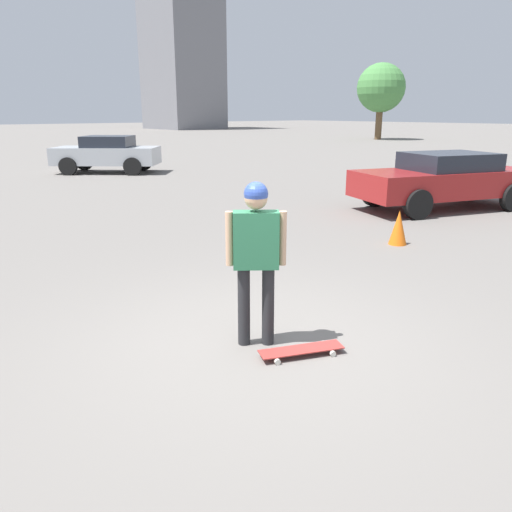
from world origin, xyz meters
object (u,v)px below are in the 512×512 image
Objects in this scene: skateboard at (301,350)px; car_parked_near at (444,179)px; car_parked_far at (107,153)px; person at (256,247)px; traffic_cone at (398,227)px.

car_parked_near is (3.54, -8.62, 0.71)m from skateboard.
skateboard is at bearing 113.85° from car_parked_far.
person is 1.17m from skateboard.
traffic_cone is at bearing 39.05° from car_parked_near.
car_parked_far reaches higher than traffic_cone.
person is 5.10m from traffic_cone.
car_parked_far is (16.78, -5.23, 0.74)m from skateboard.
traffic_cone is (-1.46, 4.01, -0.44)m from car_parked_near.
car_parked_near is at bearing 56.76° from person.
car_parked_far is at bearing -84.51° from skateboard.
car_parked_near is 7.65× the size of traffic_cone.
car_parked_near is at bearing 145.54° from car_parked_far.
skateboard is 5.06m from traffic_cone.
car_parked_near is 1.16× the size of car_parked_far.
person is 0.41× the size of car_parked_far.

